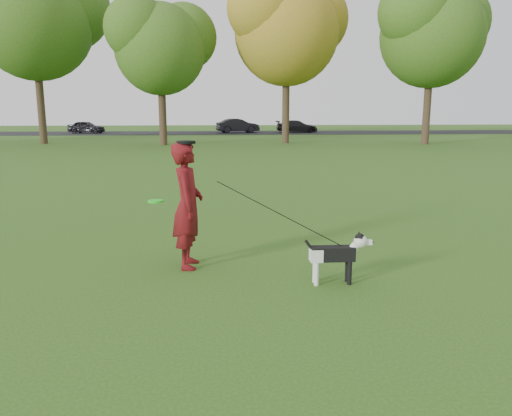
{
  "coord_description": "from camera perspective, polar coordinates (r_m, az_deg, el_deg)",
  "views": [
    {
      "loc": [
        -0.27,
        -7.01,
        2.41
      ],
      "look_at": [
        0.21,
        0.11,
        0.95
      ],
      "focal_mm": 35.0,
      "sensor_mm": 36.0,
      "label": 1
    }
  ],
  "objects": [
    {
      "name": "man",
      "position": [
        7.53,
        -7.81,
        0.29
      ],
      "size": [
        0.47,
        0.7,
        1.91
      ],
      "primitive_type": "imported",
      "rotation": [
        0.0,
        0.0,
        1.55
      ],
      "color": "#510B11",
      "rests_on": "ground"
    },
    {
      "name": "ground",
      "position": [
        7.42,
        -1.6,
        -7.4
      ],
      "size": [
        120.0,
        120.0,
        0.0
      ],
      "primitive_type": "plane",
      "color": "#285116",
      "rests_on": "ground"
    },
    {
      "name": "road",
      "position": [
        47.08,
        -3.61,
        8.57
      ],
      "size": [
        120.0,
        7.0,
        0.02
      ],
      "primitive_type": "cube",
      "color": "black",
      "rests_on": "ground"
    },
    {
      "name": "car_left",
      "position": [
        48.64,
        -18.82,
        8.75
      ],
      "size": [
        3.47,
        1.92,
        1.12
      ],
      "primitive_type": "imported",
      "rotation": [
        0.0,
        0.0,
        1.38
      ],
      "color": "black",
      "rests_on": "road"
    },
    {
      "name": "car_right",
      "position": [
        47.58,
        4.7,
        9.28
      ],
      "size": [
        3.89,
        1.6,
        1.13
      ],
      "primitive_type": "imported",
      "rotation": [
        0.0,
        0.0,
        1.57
      ],
      "color": "black",
      "rests_on": "road"
    },
    {
      "name": "car_mid",
      "position": [
        47.07,
        -2.1,
        9.39
      ],
      "size": [
        4.13,
        2.32,
        1.29
      ],
      "primitive_type": "imported",
      "rotation": [
        0.0,
        0.0,
        1.83
      ],
      "color": "black",
      "rests_on": "road"
    },
    {
      "name": "man_held_items",
      "position": [
        7.11,
        2.72,
        -0.67
      ],
      "size": [
        2.8,
        1.03,
        1.43
      ],
      "color": "#21F01E",
      "rests_on": "ground"
    },
    {
      "name": "dog",
      "position": [
        6.95,
        9.34,
        -5.03
      ],
      "size": [
        0.96,
        0.19,
        0.73
      ],
      "color": "black",
      "rests_on": "ground"
    },
    {
      "name": "tree_row",
      "position": [
        33.48,
        -6.22,
        20.04
      ],
      "size": [
        51.74,
        8.86,
        12.01
      ],
      "color": "#38281C",
      "rests_on": "ground"
    }
  ]
}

